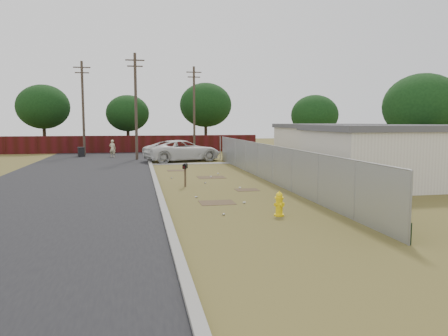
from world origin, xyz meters
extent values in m
plane|color=brown|center=(0.00, 0.00, 0.00)|extent=(120.00, 120.00, 0.00)
cube|color=black|center=(-7.50, 8.00, 0.01)|extent=(9.00, 60.00, 0.02)
cube|color=gray|center=(-3.00, 8.00, 0.06)|extent=(0.25, 60.00, 0.12)
cube|color=gray|center=(0.00, 11.50, 0.01)|extent=(6.20, 1.00, 0.03)
cylinder|color=gray|center=(3.10, -12.00, 1.00)|extent=(0.06, 0.06, 2.00)
cylinder|color=gray|center=(3.10, -9.00, 1.00)|extent=(0.06, 0.06, 2.00)
cylinder|color=gray|center=(3.10, -6.00, 1.00)|extent=(0.06, 0.06, 2.00)
cylinder|color=gray|center=(3.10, -3.00, 1.00)|extent=(0.06, 0.06, 2.00)
cylinder|color=gray|center=(3.10, 0.00, 1.00)|extent=(0.06, 0.06, 2.00)
cylinder|color=gray|center=(3.10, 3.00, 1.00)|extent=(0.06, 0.06, 2.00)
cylinder|color=gray|center=(3.10, 6.00, 1.00)|extent=(0.06, 0.06, 2.00)
cylinder|color=gray|center=(3.10, 9.00, 1.00)|extent=(0.06, 0.06, 2.00)
cylinder|color=gray|center=(3.10, 12.00, 1.00)|extent=(0.06, 0.06, 2.00)
cylinder|color=gray|center=(3.10, 15.00, 1.00)|extent=(0.06, 0.06, 2.00)
cylinder|color=gray|center=(3.10, 1.00, 2.00)|extent=(0.04, 26.00, 0.04)
cube|color=gray|center=(3.10, 1.00, 1.00)|extent=(0.01, 26.00, 2.00)
cube|color=black|center=(3.16, 1.00, 0.30)|extent=(0.03, 26.00, 0.60)
cube|color=#410E10|center=(-6.00, 25.00, 0.90)|extent=(30.00, 0.12, 1.80)
cylinder|color=#45372E|center=(-4.00, 16.00, 4.50)|extent=(0.24, 0.24, 9.00)
cube|color=#45372E|center=(-4.00, 16.00, 8.40)|extent=(1.60, 0.10, 0.10)
cube|color=#45372E|center=(-4.00, 16.00, 7.90)|extent=(1.30, 0.10, 0.10)
cylinder|color=#45372E|center=(-9.00, 22.00, 4.50)|extent=(0.24, 0.24, 9.00)
cube|color=#45372E|center=(-9.00, 22.00, 8.40)|extent=(1.60, 0.10, 0.10)
cube|color=#45372E|center=(-9.00, 22.00, 7.90)|extent=(1.30, 0.10, 0.10)
cylinder|color=#45372E|center=(2.00, 24.00, 4.50)|extent=(0.24, 0.24, 9.00)
cube|color=#45372E|center=(2.00, 24.00, 8.40)|extent=(1.60, 0.10, 0.10)
cube|color=#45372E|center=(2.00, 24.00, 7.90)|extent=(1.30, 0.10, 0.10)
cube|color=silver|center=(9.00, -2.00, 1.40)|extent=(8.00, 6.00, 2.80)
cube|color=#4C4B50|center=(9.00, -2.00, 2.95)|extent=(8.32, 6.24, 0.30)
cube|color=silver|center=(10.50, 9.00, 1.40)|extent=(7.00, 6.00, 2.80)
cube|color=#4C4B50|center=(10.50, 9.00, 2.95)|extent=(7.28, 6.24, 0.30)
cylinder|color=#362718|center=(-14.00, 29.00, 1.65)|extent=(0.36, 0.36, 3.30)
ellipsoid|color=black|center=(-14.00, 29.00, 4.88)|extent=(5.70, 5.70, 4.84)
cylinder|color=#362718|center=(-5.00, 30.00, 1.43)|extent=(0.36, 0.36, 2.86)
ellipsoid|color=black|center=(-5.00, 30.00, 4.23)|extent=(4.94, 4.94, 4.20)
cylinder|color=#362718|center=(4.00, 29.00, 1.76)|extent=(0.36, 0.36, 3.52)
ellipsoid|color=black|center=(4.00, 29.00, 5.20)|extent=(6.08, 6.08, 5.17)
cylinder|color=#362718|center=(13.00, 18.00, 1.32)|extent=(0.36, 0.36, 2.64)
ellipsoid|color=black|center=(13.00, 18.00, 3.90)|extent=(4.56, 4.56, 3.88)
cylinder|color=#362718|center=(14.00, 3.00, 1.43)|extent=(0.36, 0.36, 2.86)
ellipsoid|color=black|center=(14.00, 3.00, 4.23)|extent=(4.94, 4.94, 4.20)
cylinder|color=yellow|center=(0.88, -7.83, 0.03)|extent=(0.45, 0.45, 0.06)
cylinder|color=yellow|center=(0.88, -7.83, 0.34)|extent=(0.32, 0.32, 0.60)
cylinder|color=yellow|center=(0.88, -7.83, 0.64)|extent=(0.41, 0.41, 0.05)
sphere|color=yellow|center=(0.88, -7.83, 0.72)|extent=(0.30, 0.30, 0.24)
cylinder|color=yellow|center=(0.88, -7.83, 0.84)|extent=(0.05, 0.05, 0.06)
cylinder|color=yellow|center=(0.75, -7.88, 0.41)|extent=(0.13, 0.14, 0.11)
cylinder|color=yellow|center=(1.02, -7.78, 0.41)|extent=(0.13, 0.14, 0.11)
cylinder|color=yellow|center=(0.93, -7.97, 0.41)|extent=(0.18, 0.16, 0.14)
cube|color=brown|center=(-1.59, -0.40, 0.49)|extent=(0.11, 0.11, 0.98)
cube|color=black|center=(-1.59, -0.40, 1.01)|extent=(0.32, 0.50, 0.18)
cylinder|color=black|center=(-1.59, -0.40, 1.10)|extent=(0.32, 0.50, 0.18)
cube|color=red|center=(-1.67, -0.65, 1.01)|extent=(0.03, 0.04, 0.10)
imported|color=silver|center=(-0.28, 13.86, 0.88)|extent=(6.93, 4.80, 1.76)
imported|color=beige|center=(-6.19, 19.02, 0.81)|extent=(0.69, 0.57, 1.62)
cube|color=black|center=(-9.10, 20.20, 0.42)|extent=(0.66, 0.66, 0.85)
cube|color=black|center=(-9.10, 20.20, 0.87)|extent=(0.72, 0.72, 0.07)
cylinder|color=black|center=(-8.77, 20.02, 0.09)|extent=(0.09, 0.18, 0.18)
cylinder|color=silver|center=(0.23, -5.37, 0.04)|extent=(0.10, 0.07, 0.07)
cylinder|color=#B6B6BB|center=(-1.47, -3.72, 0.04)|extent=(0.12, 0.10, 0.07)
cylinder|color=silver|center=(0.98, -1.48, 0.04)|extent=(0.12, 0.11, 0.07)
cylinder|color=#B6B6BB|center=(-1.01, -7.41, 0.04)|extent=(0.12, 0.12, 0.07)
cylinder|color=silver|center=(0.29, 3.09, 0.04)|extent=(0.11, 0.08, 0.07)
cylinder|color=#B6B6BB|center=(-0.45, 0.46, 0.04)|extent=(0.11, 0.12, 0.07)
cylinder|color=silver|center=(0.99, 4.48, 0.04)|extent=(0.12, 0.10, 0.07)
cylinder|color=#B6B6BB|center=(-2.03, 2.89, 0.04)|extent=(0.09, 0.11, 0.07)
camera|label=1|loc=(-3.89, -22.11, 3.27)|focal=35.00mm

